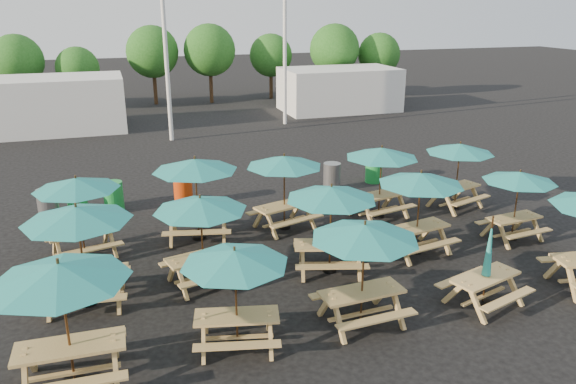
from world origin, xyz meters
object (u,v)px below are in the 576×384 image
object	(u,v)px
picnic_unit_4	(200,208)
picnic_unit_0	(60,278)
picnic_unit_1	(77,219)
waste_bin_0	(48,205)
picnic_unit_13	(519,180)
picnic_unit_3	(235,262)
waste_bin_2	(114,197)
picnic_unit_11	(382,156)
picnic_unit_14	(460,151)
waste_bin_4	(332,177)
picnic_unit_10	(421,183)
picnic_unit_5	(195,169)
picnic_unit_9	(487,269)
picnic_unit_7	(331,197)
picnic_unit_6	(365,237)
picnic_unit_2	(77,188)
waste_bin_5	(374,169)
waste_bin_3	(183,191)
picnic_unit_8	(284,165)
waste_bin_1	(77,197)

from	to	relation	value
picnic_unit_4	picnic_unit_0	bearing A→B (deg)	-146.88
picnic_unit_1	waste_bin_0	bearing A→B (deg)	107.60
picnic_unit_13	picnic_unit_3	bearing A→B (deg)	-168.67
waste_bin_2	picnic_unit_11	bearing A→B (deg)	-21.32
picnic_unit_0	picnic_unit_14	xyz separation A→B (m)	(11.64, 5.77, -0.18)
picnic_unit_0	waste_bin_4	size ratio (longest dim) A/B	2.41
picnic_unit_1	picnic_unit_10	bearing A→B (deg)	7.22
picnic_unit_10	waste_bin_2	size ratio (longest dim) A/B	2.64
picnic_unit_0	picnic_unit_3	size ratio (longest dim) A/B	0.97
picnic_unit_5	picnic_unit_0	bearing A→B (deg)	-106.04
picnic_unit_9	picnic_unit_14	size ratio (longest dim) A/B	0.78
picnic_unit_4	picnic_unit_11	xyz separation A→B (m)	(6.01, 2.72, 0.06)
waste_bin_0	picnic_unit_7	bearing A→B (deg)	-40.48
picnic_unit_6	picnic_unit_11	size ratio (longest dim) A/B	0.89
picnic_unit_1	picnic_unit_3	world-z (taller)	picnic_unit_1
waste_bin_0	picnic_unit_2	bearing A→B (deg)	-70.76
waste_bin_2	waste_bin_4	distance (m)	7.54
picnic_unit_11	waste_bin_5	bearing A→B (deg)	53.87
picnic_unit_4	waste_bin_3	size ratio (longest dim) A/B	2.65
picnic_unit_8	picnic_unit_6	bearing A→B (deg)	-107.95
waste_bin_1	waste_bin_2	size ratio (longest dim) A/B	1.00
picnic_unit_1	picnic_unit_14	bearing A→B (deg)	20.20
picnic_unit_7	picnic_unit_9	xyz separation A→B (m)	(2.67, -2.59, -1.11)
picnic_unit_9	picnic_unit_14	bearing A→B (deg)	45.35
picnic_unit_10	picnic_unit_13	size ratio (longest dim) A/B	1.18
waste_bin_2	picnic_unit_10	bearing A→B (deg)	-37.05
picnic_unit_4	picnic_unit_13	world-z (taller)	picnic_unit_4
picnic_unit_7	picnic_unit_3	bearing A→B (deg)	-123.52
picnic_unit_14	picnic_unit_3	bearing A→B (deg)	-164.71
picnic_unit_8	waste_bin_0	world-z (taller)	picnic_unit_8
picnic_unit_7	waste_bin_5	size ratio (longest dim) A/B	2.80
picnic_unit_2	waste_bin_3	size ratio (longest dim) A/B	2.68
waste_bin_3	waste_bin_4	xyz separation A→B (m)	(5.31, -0.05, 0.00)
picnic_unit_2	picnic_unit_8	world-z (taller)	picnic_unit_8
waste_bin_1	waste_bin_3	size ratio (longest dim) A/B	1.00
picnic_unit_5	picnic_unit_4	bearing A→B (deg)	-84.02
picnic_unit_8	picnic_unit_10	world-z (taller)	picnic_unit_10
waste_bin_0	waste_bin_5	xyz separation A→B (m)	(11.34, 0.44, 0.00)
picnic_unit_7	waste_bin_1	world-z (taller)	picnic_unit_7
picnic_unit_3	picnic_unit_13	xyz separation A→B (m)	(8.68, 2.76, -0.06)
waste_bin_3	waste_bin_5	world-z (taller)	same
picnic_unit_6	picnic_unit_9	bearing A→B (deg)	-6.84
picnic_unit_2	waste_bin_4	size ratio (longest dim) A/B	2.68
picnic_unit_1	picnic_unit_9	distance (m)	8.95
picnic_unit_3	picnic_unit_7	size ratio (longest dim) A/B	0.89
picnic_unit_5	picnic_unit_8	size ratio (longest dim) A/B	1.01
picnic_unit_7	waste_bin_4	distance (m)	6.68
picnic_unit_13	waste_bin_5	xyz separation A→B (m)	(-1.38, 6.12, -1.28)
picnic_unit_4	picnic_unit_5	xyz separation A→B (m)	(0.32, 2.75, 0.16)
waste_bin_0	picnic_unit_6	bearing A→B (deg)	-51.33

